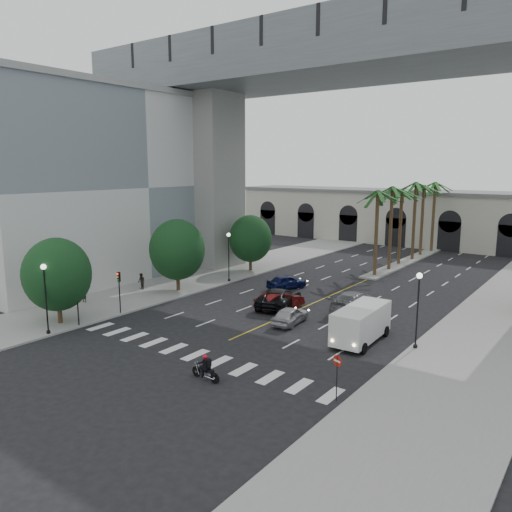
# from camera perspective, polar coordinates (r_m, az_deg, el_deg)

# --- Properties ---
(ground) EXTENTS (140.00, 140.00, 0.00)m
(ground) POSITION_cam_1_polar(r_m,az_deg,el_deg) (34.77, -5.24, -10.47)
(ground) COLOR black
(ground) RESTS_ON ground
(sidewalk_left) EXTENTS (8.00, 100.00, 0.15)m
(sidewalk_left) POSITION_cam_1_polar(r_m,az_deg,el_deg) (55.09, -6.67, -2.62)
(sidewalk_left) COLOR gray
(sidewalk_left) RESTS_ON ground
(sidewalk_right) EXTENTS (8.00, 100.00, 0.15)m
(sidewalk_right) POSITION_cam_1_polar(r_m,az_deg,el_deg) (41.69, 25.58, -7.81)
(sidewalk_right) COLOR gray
(sidewalk_right) RESTS_ON ground
(median) EXTENTS (2.00, 24.00, 0.20)m
(median) POSITION_cam_1_polar(r_m,az_deg,el_deg) (67.07, 16.71, -0.66)
(median) COLOR gray
(median) RESTS_ON ground
(building_left) EXTENTS (16.50, 32.50, 20.60)m
(building_left) POSITION_cam_1_polar(r_m,az_deg,el_deg) (60.71, -17.27, 7.93)
(building_left) COLOR silver
(building_left) RESTS_ON ground
(pier_building) EXTENTS (71.00, 10.50, 8.50)m
(pier_building) POSITION_cam_1_polar(r_m,az_deg,el_deg) (82.60, 20.84, 4.01)
(pier_building) COLOR beige
(pier_building) RESTS_ON ground
(bridge) EXTENTS (75.00, 13.00, 26.00)m
(bridge) POSITION_cam_1_polar(r_m,az_deg,el_deg) (50.15, 15.25, 17.04)
(bridge) COLOR gray
(bridge) RESTS_ON ground
(palm_a) EXTENTS (3.20, 3.20, 10.30)m
(palm_a) POSITION_cam_1_polar(r_m,az_deg,el_deg) (56.69, 13.76, 6.74)
(palm_a) COLOR #47331E
(palm_a) RESTS_ON ground
(palm_b) EXTENTS (3.20, 3.20, 10.60)m
(palm_b) POSITION_cam_1_polar(r_m,az_deg,el_deg) (60.35, 15.32, 7.12)
(palm_b) COLOR #47331E
(palm_b) RESTS_ON ground
(palm_c) EXTENTS (3.20, 3.20, 10.10)m
(palm_c) POSITION_cam_1_polar(r_m,az_deg,el_deg) (64.23, 16.34, 6.83)
(palm_c) COLOR #47331E
(palm_c) RESTS_ON ground
(palm_d) EXTENTS (3.20, 3.20, 10.90)m
(palm_d) POSITION_cam_1_polar(r_m,az_deg,el_deg) (67.85, 17.82, 7.53)
(palm_d) COLOR #47331E
(palm_d) RESTS_ON ground
(palm_e) EXTENTS (3.20, 3.20, 10.40)m
(palm_e) POSITION_cam_1_polar(r_m,az_deg,el_deg) (71.75, 18.63, 7.24)
(palm_e) COLOR #47331E
(palm_e) RESTS_ON ground
(palm_f) EXTENTS (3.20, 3.20, 10.70)m
(palm_f) POSITION_cam_1_polar(r_m,az_deg,el_deg) (75.47, 19.80, 7.51)
(palm_f) COLOR #47331E
(palm_f) RESTS_ON ground
(street_tree_near) EXTENTS (5.20, 5.20, 6.89)m
(street_tree_near) POSITION_cam_1_polar(r_m,az_deg,el_deg) (41.48, -21.79, -1.97)
(street_tree_near) COLOR #382616
(street_tree_near) RESTS_ON ground
(street_tree_mid) EXTENTS (5.44, 5.44, 7.21)m
(street_tree_mid) POSITION_cam_1_polar(r_m,az_deg,el_deg) (49.40, -9.00, 0.72)
(street_tree_mid) COLOR #382616
(street_tree_mid) RESTS_ON ground
(street_tree_far) EXTENTS (5.04, 5.04, 6.68)m
(street_tree_far) POSITION_cam_1_polar(r_m,az_deg,el_deg) (58.42, -0.64, 2.00)
(street_tree_far) COLOR #382616
(street_tree_far) RESTS_ON ground
(lamp_post_left_near) EXTENTS (0.40, 0.40, 5.35)m
(lamp_post_left_near) POSITION_cam_1_polar(r_m,az_deg,el_deg) (39.31, -22.93, -3.90)
(lamp_post_left_near) COLOR black
(lamp_post_left_near) RESTS_ON ground
(lamp_post_left_far) EXTENTS (0.40, 0.40, 5.35)m
(lamp_post_left_far) POSITION_cam_1_polar(r_m,az_deg,el_deg) (52.89, -3.14, 0.37)
(lamp_post_left_far) COLOR black
(lamp_post_left_far) RESTS_ON ground
(lamp_post_right) EXTENTS (0.40, 0.40, 5.35)m
(lamp_post_right) POSITION_cam_1_polar(r_m,az_deg,el_deg) (35.08, 18.01, -5.23)
(lamp_post_right) COLOR black
(lamp_post_right) RESTS_ON ground
(traffic_signal_near) EXTENTS (0.25, 0.18, 3.65)m
(traffic_signal_near) POSITION_cam_1_polar(r_m,az_deg,el_deg) (40.68, -19.77, -4.26)
(traffic_signal_near) COLOR black
(traffic_signal_near) RESTS_ON ground
(traffic_signal_far) EXTENTS (0.25, 0.18, 3.65)m
(traffic_signal_far) POSITION_cam_1_polar(r_m,az_deg,el_deg) (42.96, -15.37, -3.27)
(traffic_signal_far) COLOR black
(traffic_signal_far) RESTS_ON ground
(motorcycle_rider) EXTENTS (2.14, 0.58, 1.54)m
(motorcycle_rider) POSITION_cam_1_polar(r_m,az_deg,el_deg) (29.75, -5.72, -12.71)
(motorcycle_rider) COLOR black
(motorcycle_rider) RESTS_ON ground
(car_a) EXTENTS (2.06, 4.23, 1.39)m
(car_a) POSITION_cam_1_polar(r_m,az_deg,el_deg) (39.63, 3.92, -6.77)
(car_a) COLOR #9B9A9F
(car_a) RESTS_ON ground
(car_b) EXTENTS (2.79, 4.89, 1.52)m
(car_b) POSITION_cam_1_polar(r_m,az_deg,el_deg) (43.64, 2.73, -5.07)
(car_b) COLOR #561111
(car_b) RESTS_ON ground
(car_c) EXTENTS (4.29, 6.55, 1.67)m
(car_c) POSITION_cam_1_polar(r_m,az_deg,el_deg) (44.16, 2.66, -4.78)
(car_c) COLOR black
(car_c) RESTS_ON ground
(car_d) EXTENTS (2.49, 5.84, 1.68)m
(car_d) POSITION_cam_1_polar(r_m,az_deg,el_deg) (43.79, 11.17, -5.10)
(car_d) COLOR slate
(car_d) RESTS_ON ground
(car_e) EXTENTS (3.09, 4.55, 1.44)m
(car_e) POSITION_cam_1_polar(r_m,az_deg,el_deg) (50.67, 3.52, -2.96)
(car_e) COLOR #0D1440
(car_e) RESTS_ON ground
(cargo_van) EXTENTS (2.57, 6.03, 2.54)m
(cargo_van) POSITION_cam_1_polar(r_m,az_deg,el_deg) (36.14, 11.90, -7.47)
(cargo_van) COLOR silver
(cargo_van) RESTS_ON ground
(pedestrian_a) EXTENTS (0.61, 0.44, 1.54)m
(pedestrian_a) POSITION_cam_1_polar(r_m,az_deg,el_deg) (47.73, -19.07, -4.10)
(pedestrian_a) COLOR black
(pedestrian_a) RESTS_ON sidewalk_left
(pedestrian_b) EXTENTS (0.94, 0.82, 1.63)m
(pedestrian_b) POSITION_cam_1_polar(r_m,az_deg,el_deg) (50.99, -12.98, -2.84)
(pedestrian_b) COLOR black
(pedestrian_b) RESTS_ON sidewalk_left
(do_not_enter_sign) EXTENTS (0.59, 0.24, 2.53)m
(do_not_enter_sign) POSITION_cam_1_polar(r_m,az_deg,el_deg) (27.15, 9.26, -12.51)
(do_not_enter_sign) COLOR black
(do_not_enter_sign) RESTS_ON ground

